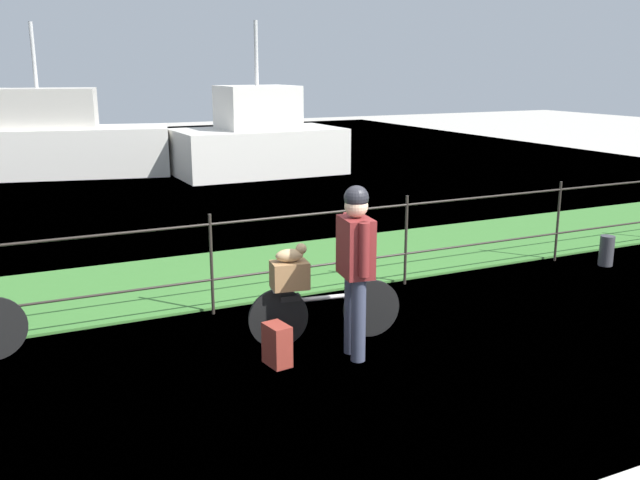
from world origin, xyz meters
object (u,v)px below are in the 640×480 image
Objects in this scene: wooden_crate at (290,275)px; mooring_bollard at (606,251)px; moored_boat_mid at (258,142)px; cyclist_person at (356,257)px; terrier_dog at (292,254)px; backpack_on_paving at (277,345)px; moored_boat_near at (42,143)px; bicycle_main at (324,311)px.

mooring_bollard is (5.18, 0.72, -0.53)m from wooden_crate.
cyclist_person is at bearing -106.53° from moored_boat_mid.
moored_boat_mid reaches higher than wooden_crate.
cyclist_person is (0.43, -0.52, 0.05)m from terrier_dog.
backpack_on_paving is at bearing 168.93° from cyclist_person.
moored_boat_mid is at bearing -21.93° from moored_boat_near.
cyclist_person is at bearing -78.07° from bicycle_main.
mooring_bollard is (4.83, 0.78, -0.11)m from bicycle_main.
moored_boat_mid reaches higher than terrier_dog.
moored_boat_mid reaches higher than cyclist_person.
bicycle_main is 13.24m from moored_boat_near.
wooden_crate is 13.14m from moored_boat_near.
wooden_crate reaches higher than bicycle_main.
wooden_crate is at bearing -172.05° from mooring_bollard.
cyclist_person is (0.10, -0.47, 0.68)m from bicycle_main.
terrier_dog is at bearing -171.97° from mooring_bollard.
cyclist_person is at bearing -50.75° from terrier_dog.
mooring_bollard reaches higher than backpack_on_paving.
terrier_dog is 0.81× the size of backpack_on_paving.
moored_boat_near is at bearing 175.54° from backpack_on_paving.
wooden_crate is 0.90× the size of backpack_on_paving.
moored_boat_near is (-1.58, 13.14, 0.51)m from bicycle_main.
cyclist_person is 12.05m from moored_boat_mid.
backpack_on_paving is 13.51m from moored_boat_near.
wooden_crate is 0.73m from backpack_on_paving.
cyclist_person reaches higher than terrier_dog.
moored_boat_mid reaches higher than moored_boat_near.
wooden_crate is at bearing 133.38° from backpack_on_paving.
cyclist_person is (0.45, -0.53, 0.26)m from wooden_crate.
wooden_crate is 0.83× the size of mooring_bollard.
backpack_on_paving is (-0.65, -0.32, -0.12)m from bicycle_main.
backpack_on_paving is at bearing -153.46° from bicycle_main.
bicycle_main is 0.74m from backpack_on_paving.
terrier_dog is (0.02, -0.00, 0.21)m from wooden_crate.
bicycle_main is 0.94× the size of cyclist_person.
mooring_bollard is at bearing -82.78° from moored_boat_mid.
wooden_crate is 0.21m from terrier_dog.
bicycle_main is 0.37× the size of moored_boat_mid.
cyclist_person reaches higher than mooring_bollard.
cyclist_person is 0.26× the size of moored_boat_near.
moored_boat_mid is (3.53, 11.08, 0.52)m from bicycle_main.
wooden_crate is (-0.35, 0.05, 0.42)m from bicycle_main.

